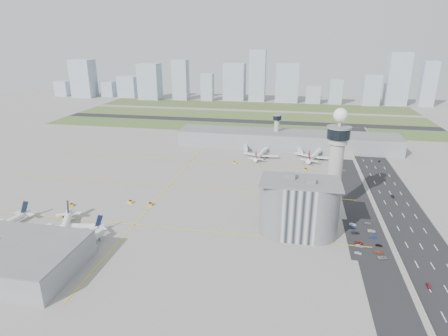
% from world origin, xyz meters
% --- Properties ---
extents(ground, '(1000.00, 1000.00, 0.00)m').
position_xyz_m(ground, '(0.00, 0.00, 0.00)').
color(ground, gray).
extents(grass_strip_0, '(480.00, 50.00, 0.08)m').
position_xyz_m(grass_strip_0, '(-20.00, 225.00, 0.04)').
color(grass_strip_0, '#476731').
rests_on(grass_strip_0, ground).
extents(grass_strip_1, '(480.00, 60.00, 0.08)m').
position_xyz_m(grass_strip_1, '(-20.00, 300.00, 0.04)').
color(grass_strip_1, '#4B612E').
rests_on(grass_strip_1, ground).
extents(grass_strip_2, '(480.00, 70.00, 0.08)m').
position_xyz_m(grass_strip_2, '(-20.00, 380.00, 0.04)').
color(grass_strip_2, '#425427').
rests_on(grass_strip_2, ground).
extents(runway, '(480.00, 22.00, 0.10)m').
position_xyz_m(runway, '(-20.00, 262.00, 0.06)').
color(runway, black).
rests_on(runway, ground).
extents(highway, '(28.00, 500.00, 0.10)m').
position_xyz_m(highway, '(115.00, 0.00, 0.05)').
color(highway, black).
rests_on(highway, ground).
extents(barrier_left, '(0.60, 500.00, 1.20)m').
position_xyz_m(barrier_left, '(101.00, 0.00, 0.60)').
color(barrier_left, '#9E9E99').
rests_on(barrier_left, ground).
extents(barrier_right, '(0.60, 500.00, 1.20)m').
position_xyz_m(barrier_right, '(129.00, 0.00, 0.60)').
color(barrier_right, '#9E9E99').
rests_on(barrier_right, ground).
extents(landside_road, '(18.00, 260.00, 0.08)m').
position_xyz_m(landside_road, '(90.00, -10.00, 0.04)').
color(landside_road, black).
rests_on(landside_road, ground).
extents(parking_lot, '(20.00, 44.00, 0.10)m').
position_xyz_m(parking_lot, '(88.00, -22.00, 0.05)').
color(parking_lot, black).
rests_on(parking_lot, ground).
extents(taxiway_line_h_0, '(260.00, 0.60, 0.01)m').
position_xyz_m(taxiway_line_h_0, '(-40.00, -30.00, 0.01)').
color(taxiway_line_h_0, yellow).
rests_on(taxiway_line_h_0, ground).
extents(taxiway_line_h_1, '(260.00, 0.60, 0.01)m').
position_xyz_m(taxiway_line_h_1, '(-40.00, 30.00, 0.01)').
color(taxiway_line_h_1, yellow).
rests_on(taxiway_line_h_1, ground).
extents(taxiway_line_h_2, '(260.00, 0.60, 0.01)m').
position_xyz_m(taxiway_line_h_2, '(-40.00, 90.00, 0.01)').
color(taxiway_line_h_2, yellow).
rests_on(taxiway_line_h_2, ground).
extents(taxiway_line_v, '(0.60, 260.00, 0.01)m').
position_xyz_m(taxiway_line_v, '(-40.00, 30.00, 0.01)').
color(taxiway_line_v, yellow).
rests_on(taxiway_line_v, ground).
extents(control_tower, '(14.00, 14.00, 64.50)m').
position_xyz_m(control_tower, '(72.00, 8.00, 35.04)').
color(control_tower, '#ADAAA5').
rests_on(control_tower, ground).
extents(secondary_tower, '(8.60, 8.60, 31.90)m').
position_xyz_m(secondary_tower, '(30.00, 150.00, 18.80)').
color(secondary_tower, '#ADAAA5').
rests_on(secondary_tower, ground).
extents(admin_building, '(42.00, 24.00, 33.50)m').
position_xyz_m(admin_building, '(51.99, -22.00, 15.30)').
color(admin_building, '#B2B2B7').
rests_on(admin_building, ground).
extents(terminal_pier, '(210.00, 32.00, 15.80)m').
position_xyz_m(terminal_pier, '(40.00, 148.00, 7.90)').
color(terminal_pier, gray).
rests_on(terminal_pier, ground).
extents(airplane_near_a, '(37.09, 41.99, 10.65)m').
position_xyz_m(airplane_near_a, '(-108.82, -50.80, 5.32)').
color(airplane_near_a, white).
rests_on(airplane_near_a, ground).
extents(airplane_near_b, '(49.16, 52.19, 11.56)m').
position_xyz_m(airplane_near_b, '(-73.17, -46.79, 5.78)').
color(airplane_near_b, white).
rests_on(airplane_near_b, ground).
extents(airplane_near_c, '(39.79, 42.75, 9.66)m').
position_xyz_m(airplane_near_c, '(-60.89, -54.95, 4.83)').
color(airplane_near_c, white).
rests_on(airplane_near_c, ground).
extents(airplane_far_a, '(38.28, 42.98, 10.68)m').
position_xyz_m(airplane_far_a, '(18.86, 112.61, 5.34)').
color(airplane_far_a, white).
rests_on(airplane_far_a, ground).
extents(airplane_far_b, '(48.59, 52.90, 12.26)m').
position_xyz_m(airplane_far_b, '(66.36, 117.40, 6.13)').
color(airplane_far_b, white).
rests_on(airplane_far_b, ground).
extents(jet_bridge_near_1, '(5.39, 14.31, 5.70)m').
position_xyz_m(jet_bridge_near_1, '(-83.00, -61.00, 2.85)').
color(jet_bridge_near_1, silver).
rests_on(jet_bridge_near_1, ground).
extents(jet_bridge_near_2, '(5.39, 14.31, 5.70)m').
position_xyz_m(jet_bridge_near_2, '(-53.00, -61.00, 2.85)').
color(jet_bridge_near_2, silver).
rests_on(jet_bridge_near_2, ground).
extents(jet_bridge_far_0, '(5.39, 14.31, 5.70)m').
position_xyz_m(jet_bridge_far_0, '(2.00, 132.00, 2.85)').
color(jet_bridge_far_0, silver).
rests_on(jet_bridge_far_0, ground).
extents(jet_bridge_far_1, '(5.39, 14.31, 5.70)m').
position_xyz_m(jet_bridge_far_1, '(52.00, 132.00, 2.85)').
color(jet_bridge_far_1, silver).
rests_on(jet_bridge_far_1, ground).
extents(tug_0, '(3.23, 3.72, 1.81)m').
position_xyz_m(tug_0, '(-89.93, -13.62, 0.91)').
color(tug_0, '#ECAB07').
rests_on(tug_0, ground).
extents(tug_1, '(4.10, 4.00, 1.98)m').
position_xyz_m(tug_1, '(-83.37, -31.34, 0.99)').
color(tug_1, orange).
rests_on(tug_1, ground).
extents(tug_2, '(3.14, 3.91, 1.99)m').
position_xyz_m(tug_2, '(-40.82, -3.32, 1.00)').
color(tug_2, gold).
rests_on(tug_2, ground).
extents(tug_3, '(3.78, 3.03, 1.93)m').
position_xyz_m(tug_3, '(-54.81, -2.42, 0.97)').
color(tug_3, yellow).
rests_on(tug_3, ground).
extents(tug_4, '(3.41, 2.53, 1.85)m').
position_xyz_m(tug_4, '(-1.61, 90.79, 0.92)').
color(tug_4, yellow).
rests_on(tug_4, ground).
extents(tug_5, '(2.39, 3.35, 1.88)m').
position_xyz_m(tug_5, '(57.73, 84.63, 0.94)').
color(tug_5, orange).
rests_on(tug_5, ground).
extents(car_lot_0, '(3.87, 1.98, 1.26)m').
position_xyz_m(car_lot_0, '(81.90, -37.75, 0.63)').
color(car_lot_0, silver).
rests_on(car_lot_0, ground).
extents(car_lot_1, '(3.71, 1.68, 1.18)m').
position_xyz_m(car_lot_1, '(83.50, -30.53, 0.59)').
color(car_lot_1, gray).
rests_on(car_lot_1, ground).
extents(car_lot_2, '(4.41, 2.49, 1.16)m').
position_xyz_m(car_lot_2, '(83.65, -27.59, 0.58)').
color(car_lot_2, maroon).
rests_on(car_lot_2, ground).
extents(car_lot_3, '(4.40, 2.07, 1.24)m').
position_xyz_m(car_lot_3, '(83.47, -16.70, 0.62)').
color(car_lot_3, '#23242B').
rests_on(car_lot_3, ground).
extents(car_lot_4, '(3.43, 1.73, 1.12)m').
position_xyz_m(car_lot_4, '(82.68, -11.11, 0.56)').
color(car_lot_4, '#0C2352').
rests_on(car_lot_4, ground).
extents(car_lot_5, '(3.98, 1.55, 1.29)m').
position_xyz_m(car_lot_5, '(83.19, -6.93, 0.64)').
color(car_lot_5, white).
rests_on(car_lot_5, ground).
extents(car_lot_6, '(4.98, 2.90, 1.30)m').
position_xyz_m(car_lot_6, '(93.22, -39.89, 0.65)').
color(car_lot_6, gray).
rests_on(car_lot_6, ground).
extents(car_lot_7, '(4.57, 2.15, 1.29)m').
position_xyz_m(car_lot_7, '(92.31, -34.99, 0.64)').
color(car_lot_7, '#A24325').
rests_on(car_lot_7, ground).
extents(car_lot_8, '(3.47, 1.79, 1.13)m').
position_xyz_m(car_lot_8, '(93.58, -27.97, 0.56)').
color(car_lot_8, black).
rests_on(car_lot_8, ground).
extents(car_lot_9, '(3.77, 1.43, 1.23)m').
position_xyz_m(car_lot_9, '(92.06, -19.59, 0.61)').
color(car_lot_9, navy).
rests_on(car_lot_9, ground).
extents(car_lot_10, '(4.55, 2.53, 1.20)m').
position_xyz_m(car_lot_10, '(92.58, -12.72, 0.60)').
color(car_lot_10, silver).
rests_on(car_lot_10, ground).
extents(car_lot_11, '(3.95, 1.77, 1.13)m').
position_xyz_m(car_lot_11, '(92.03, -3.53, 0.56)').
color(car_lot_11, gray).
rests_on(car_lot_11, ground).
extents(car_hw_0, '(1.50, 3.71, 1.26)m').
position_xyz_m(car_hw_0, '(107.98, -59.31, 0.63)').
color(car_hw_0, maroon).
rests_on(car_hw_0, ground).
extents(car_hw_1, '(1.51, 3.98, 1.30)m').
position_xyz_m(car_hw_1, '(114.86, 39.74, 0.65)').
color(car_hw_1, black).
rests_on(car_hw_1, ground).
extents(car_hw_2, '(2.35, 4.32, 1.15)m').
position_xyz_m(car_hw_2, '(121.00, 118.68, 0.57)').
color(car_hw_2, '#1A1553').
rests_on(car_hw_2, ground).
extents(car_hw_4, '(1.61, 3.42, 1.13)m').
position_xyz_m(car_hw_4, '(108.21, 178.07, 0.57)').
color(car_hw_4, slate).
rests_on(car_hw_4, ground).
extents(skyline_bldg_0, '(24.05, 19.24, 26.50)m').
position_xyz_m(skyline_bldg_0, '(-377.77, 421.70, 13.25)').
color(skyline_bldg_0, '#9EADC1').
rests_on(skyline_bldg_0, ground).
extents(skyline_bldg_1, '(37.63, 30.10, 65.60)m').
position_xyz_m(skyline_bldg_1, '(-331.22, 417.61, 32.80)').
color(skyline_bldg_1, '#9EADC1').
rests_on(skyline_bldg_1, ground).
extents(skyline_bldg_2, '(22.81, 18.25, 26.79)m').
position_xyz_m(skyline_bldg_2, '(-291.25, 430.16, 13.39)').
color(skyline_bldg_2, '#9EADC1').
rests_on(skyline_bldg_2, ground).
extents(skyline_bldg_3, '(32.30, 25.84, 36.93)m').
position_xyz_m(skyline_bldg_3, '(-252.58, 431.35, 18.47)').
color(skyline_bldg_3, '#9EADC1').
rests_on(skyline_bldg_3, ground).
extents(skyline_bldg_4, '(35.81, 28.65, 60.36)m').
position_xyz_m(skyline_bldg_4, '(-204.47, 415.19, 30.18)').
color(skyline_bldg_4, '#9EADC1').
rests_on(skyline_bldg_4, ground).
extents(skyline_bldg_5, '(25.49, 20.39, 66.89)m').
position_xyz_m(skyline_bldg_5, '(-150.11, 419.66, 33.44)').
color(skyline_bldg_5, '#9EADC1').
rests_on(skyline_bldg_5, ground).
extents(skyline_bldg_6, '(20.04, 16.03, 45.20)m').
position_xyz_m(skyline_bldg_6, '(-102.68, 417.90, 22.60)').
color(skyline_bldg_6, '#9EADC1').
rests_on(skyline_bldg_6, ground).
extents(skyline_bldg_7, '(35.76, 28.61, 61.22)m').
position_xyz_m(skyline_bldg_7, '(-59.44, 436.89, 30.61)').
color(skyline_bldg_7, '#9EADC1').
rests_on(skyline_bldg_7, ground).
extents(skyline_bldg_8, '(26.33, 21.06, 83.39)m').
position_xyz_m(skyline_bldg_8, '(-19.42, 431.56, 41.69)').
color(skyline_bldg_8, '#9EADC1').
rests_on(skyline_bldg_8, ground).
extents(skyline_bldg_9, '(36.96, 29.57, 62.11)m').
position_xyz_m(skyline_bldg_9, '(30.27, 432.32, 31.06)').
color(skyline_bldg_9, '#9EADC1').
rests_on(skyline_bldg_9, ground).
extents(skyline_bldg_10, '(23.01, 18.41, 27.75)m').
position_xyz_m(skyline_bldg_10, '(73.27, 423.68, 13.87)').
color(skyline_bldg_10, '#9EADC1').
rests_on(skyline_bldg_10, ground).
extents(skyline_bldg_11, '(20.22, 16.18, 38.97)m').
position_xyz_m(skyline_bldg_11, '(108.28, 423.34, 19.48)').
color(skyline_bldg_11, '#9EADC1').
rests_on(skyline_bldg_11, ground).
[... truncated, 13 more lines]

